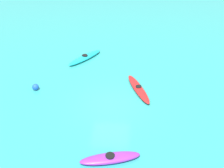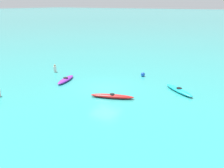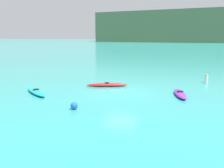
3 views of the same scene
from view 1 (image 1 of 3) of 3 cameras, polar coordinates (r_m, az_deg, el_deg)
name	(u,v)px [view 1 (image 1 of 3)]	position (r m, az deg, el deg)	size (l,w,h in m)	color
ground_plane	(111,105)	(18.06, -0.28, -4.27)	(600.00, 600.00, 0.00)	teal
kayak_cyan	(85,57)	(23.38, -5.39, 5.27)	(3.26, 2.60, 0.37)	#19B7C6
kayak_red	(138,89)	(19.41, 5.26, -0.93)	(3.57, 1.90, 0.37)	red
kayak_purple	(110,158)	(14.58, -0.38, -14.49)	(1.48, 3.10, 0.37)	purple
buoy_blue	(35,87)	(20.08, -14.93, -0.58)	(0.44, 0.44, 0.44)	blue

